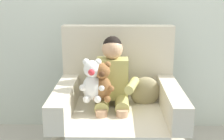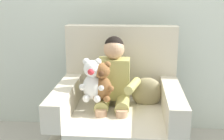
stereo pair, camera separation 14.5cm
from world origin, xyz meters
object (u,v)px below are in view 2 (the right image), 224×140
(armchair, at_px, (119,122))
(plush_white, at_px, (92,81))
(plush_brown, at_px, (102,82))
(throw_pillow, at_px, (147,92))
(seated_child, at_px, (113,82))

(armchair, distance_m, plush_white, 0.45)
(armchair, relative_size, plush_white, 3.34)
(plush_brown, relative_size, plush_white, 0.93)
(throw_pillow, bearing_deg, armchair, -152.55)
(armchair, relative_size, seated_child, 1.35)
(armchair, xyz_separation_m, seated_child, (-0.05, 0.02, 0.34))
(plush_white, xyz_separation_m, throw_pillow, (0.43, 0.24, -0.16))
(armchair, distance_m, plush_brown, 0.42)
(seated_child, relative_size, throw_pillow, 3.17)
(plush_brown, bearing_deg, seated_child, 66.05)
(armchair, distance_m, seated_child, 0.34)
(seated_child, relative_size, plush_white, 2.47)
(seated_child, height_order, throw_pillow, seated_child)
(plush_white, height_order, throw_pillow, plush_white)
(plush_white, bearing_deg, armchair, 10.80)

